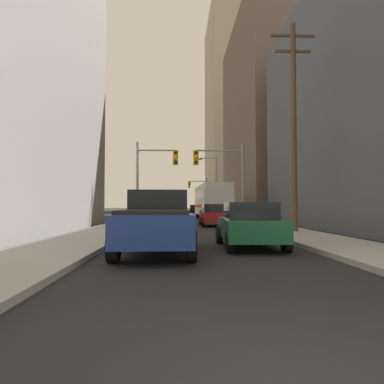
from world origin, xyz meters
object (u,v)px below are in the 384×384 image
at_px(pickup_truck_blue, 157,222).
at_px(sedan_green, 249,225).
at_px(sedan_black, 195,210).
at_px(traffic_signal_near_left, 155,170).
at_px(city_bus, 212,200).
at_px(sedan_red, 214,215).
at_px(sedan_silver, 165,215).
at_px(traffic_signal_near_right, 221,169).
at_px(traffic_signal_far_right, 199,190).
at_px(sedan_navy, 170,212).

xyz_separation_m(pickup_truck_blue, sedan_green, (3.05, 1.16, -0.16)).
bearing_deg(sedan_green, sedan_black, 89.83).
xyz_separation_m(sedan_black, traffic_signal_near_left, (-4.19, -26.08, 3.23)).
bearing_deg(traffic_signal_near_left, sedan_black, 80.88).
height_order(city_bus, sedan_red, city_bus).
bearing_deg(sedan_green, sedan_silver, 105.35).
relative_size(sedan_red, traffic_signal_near_right, 0.70).
distance_m(sedan_red, sedan_black, 27.05).
height_order(city_bus, traffic_signal_near_left, traffic_signal_near_left).
bearing_deg(pickup_truck_blue, sedan_black, 85.56).
height_order(sedan_silver, traffic_signal_near_right, traffic_signal_near_right).
height_order(sedan_black, traffic_signal_near_left, traffic_signal_near_left).
height_order(sedan_silver, traffic_signal_far_right, traffic_signal_far_right).
bearing_deg(traffic_signal_near_right, traffic_signal_near_left, -179.99).
relative_size(city_bus, traffic_signal_near_right, 1.93).
distance_m(city_bus, sedan_black, 16.23).
bearing_deg(sedan_navy, sedan_green, -82.15).
relative_size(city_bus, sedan_red, 2.74).
height_order(sedan_red, traffic_signal_far_right, traffic_signal_far_right).
relative_size(sedan_navy, sedan_black, 1.00).
distance_m(traffic_signal_near_right, traffic_signal_far_right, 32.51).
distance_m(city_bus, sedan_silver, 12.34).
xyz_separation_m(city_bus, traffic_signal_near_left, (-5.02, -9.91, 2.08)).
xyz_separation_m(pickup_truck_blue, sedan_navy, (-0.10, 23.99, -0.16)).
height_order(sedan_red, traffic_signal_near_left, traffic_signal_near_left).
xyz_separation_m(city_bus, traffic_signal_far_right, (0.04, 22.60, 2.08)).
relative_size(sedan_red, sedan_black, 1.00).
relative_size(pickup_truck_blue, sedan_navy, 1.28).
distance_m(sedan_red, sedan_navy, 10.80).
bearing_deg(sedan_silver, traffic_signal_near_right, 22.20).
distance_m(pickup_truck_blue, sedan_silver, 13.05).
distance_m(sedan_black, traffic_signal_far_right, 7.26).
xyz_separation_m(city_bus, sedan_silver, (-4.21, -11.54, -1.16)).
xyz_separation_m(sedan_red, traffic_signal_far_right, (0.88, 33.49, 3.24)).
relative_size(sedan_green, traffic_signal_near_right, 0.71).
relative_size(city_bus, sedan_green, 2.71).
bearing_deg(traffic_signal_near_left, sedan_green, -73.23).
xyz_separation_m(sedan_silver, traffic_signal_near_right, (3.99, 1.63, 3.27)).
distance_m(pickup_truck_blue, sedan_red, 14.06).
distance_m(city_bus, pickup_truck_blue, 24.93).
relative_size(traffic_signal_near_right, traffic_signal_far_right, 1.00).
bearing_deg(sedan_silver, sedan_red, 10.96).
distance_m(city_bus, traffic_signal_far_right, 22.70).
distance_m(sedan_red, traffic_signal_far_right, 33.65).
distance_m(city_bus, sedan_navy, 4.29).
xyz_separation_m(sedan_silver, sedan_black, (3.38, 27.70, 0.00)).
bearing_deg(sedan_navy, traffic_signal_far_right, 79.90).
height_order(pickup_truck_blue, traffic_signal_near_right, traffic_signal_near_right).
relative_size(sedan_black, traffic_signal_near_right, 0.70).
relative_size(sedan_red, sedan_navy, 1.00).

